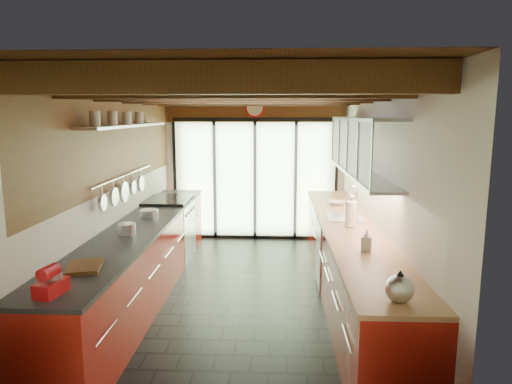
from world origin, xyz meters
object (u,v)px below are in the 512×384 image
stand_mixer (51,283)px  kettle (400,287)px  paper_towel (351,214)px  soap_bottle (367,240)px  bowl (336,203)px

stand_mixer → kettle: 2.54m
paper_towel → kettle: bearing=-90.0°
soap_bottle → bowl: bearing=90.0°
stand_mixer → paper_towel: (2.54, 2.19, 0.06)m
kettle → paper_towel: bearing=90.0°
kettle → paper_towel: paper_towel is taller
kettle → bowl: 3.51m
bowl → paper_towel: bearing=-90.0°
paper_towel → bowl: 1.32m
paper_towel → soap_bottle: 0.98m
kettle → soap_bottle: bearing=90.0°
stand_mixer → bowl: 4.33m
paper_towel → stand_mixer: bearing=-139.2°
kettle → stand_mixer: bearing=179.9°
stand_mixer → soap_bottle: (2.54, 1.21, 0.02)m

